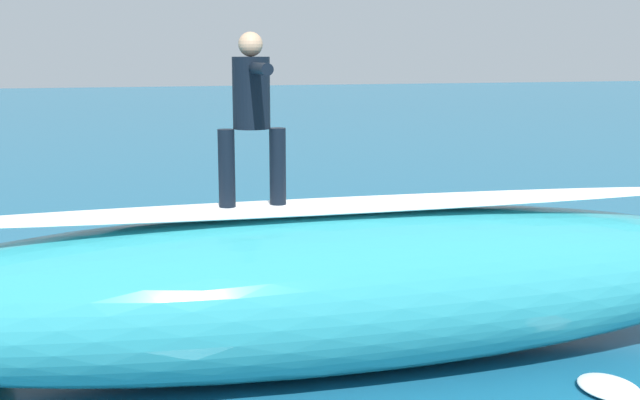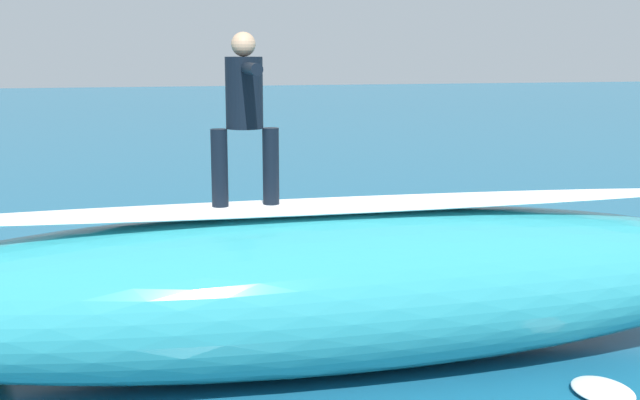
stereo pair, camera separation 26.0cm
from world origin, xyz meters
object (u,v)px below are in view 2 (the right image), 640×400
object	(u,v)px
surfboard_riding	(246,209)
surfboard_paddling	(364,248)
surfer_riding	(244,106)
surfer_paddling	(357,235)

from	to	relation	value
surfboard_riding	surfboard_paddling	bearing A→B (deg)	-119.59
surfboard_riding	surfer_riding	world-z (taller)	surfer_riding
surfer_riding	surfboard_paddling	distance (m)	5.48
surfboard_riding	surfer_riding	size ratio (longest dim) A/B	1.42
surfboard_riding	surfer_riding	bearing A→B (deg)	-89.30
surfboard_riding	surfboard_paddling	xyz separation A→B (m)	(-2.47, -4.23, -1.52)
surfboard_riding	surfer_paddling	world-z (taller)	surfboard_riding
surfboard_paddling	surfer_paddling	world-z (taller)	surfer_paddling
surfer_riding	surfer_paddling	xyz separation A→B (m)	(-2.39, -4.34, -2.28)
surfboard_riding	surfer_riding	distance (m)	0.94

